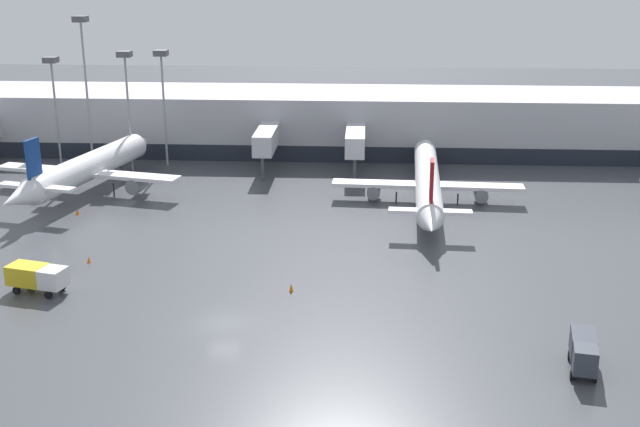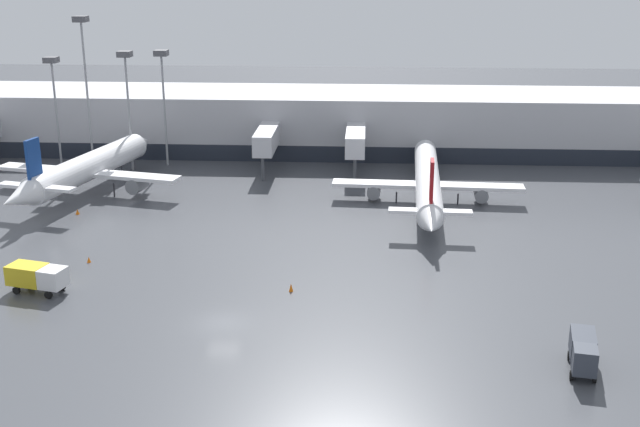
# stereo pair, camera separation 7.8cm
# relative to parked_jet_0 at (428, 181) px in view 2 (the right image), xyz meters

# --- Properties ---
(ground_plane) EXTENTS (320.00, 320.00, 0.00)m
(ground_plane) POSITION_rel_parked_jet_0_xyz_m (-19.04, -35.23, -2.60)
(ground_plane) COLOR #424449
(terminal_building) EXTENTS (160.00, 27.66, 9.00)m
(terminal_building) POSITION_rel_parked_jet_0_xyz_m (-19.17, 26.61, 1.90)
(terminal_building) COLOR #B2B2B7
(terminal_building) RESTS_ON ground_plane
(parked_jet_0) EXTENTS (23.22, 38.44, 8.55)m
(parked_jet_0) POSITION_rel_parked_jet_0_xyz_m (0.00, 0.00, 0.00)
(parked_jet_0) COLOR white
(parked_jet_0) RESTS_ON ground_plane
(parked_jet_2) EXTENTS (24.80, 32.64, 9.21)m
(parked_jet_2) POSITION_rel_parked_jet_0_xyz_m (-42.55, 1.16, 0.63)
(parked_jet_2) COLOR white
(parked_jet_2) RESTS_ON ground_plane
(service_truck_1) EXTENTS (2.55, 5.12, 2.53)m
(service_truck_1) POSITION_rel_parked_jet_0_xyz_m (8.34, -41.53, -1.02)
(service_truck_1) COLOR #2D333D
(service_truck_1) RESTS_ON ground_plane
(service_truck_2) EXTENTS (5.67, 3.38, 2.47)m
(service_truck_2) POSITION_rel_parked_jet_0_xyz_m (-36.58, -29.91, -1.05)
(service_truck_2) COLOR gold
(service_truck_2) RESTS_ON ground_plane
(traffic_cone_1) EXTENTS (0.39, 0.39, 0.76)m
(traffic_cone_1) POSITION_rel_parked_jet_0_xyz_m (-14.02, -28.47, -2.22)
(traffic_cone_1) COLOR orange
(traffic_cone_1) RESTS_ON ground_plane
(traffic_cone_2) EXTENTS (0.47, 0.47, 0.58)m
(traffic_cone_2) POSITION_rel_parked_jet_0_xyz_m (-40.93, -7.47, -2.31)
(traffic_cone_2) COLOR orange
(traffic_cone_2) RESTS_ON ground_plane
(traffic_cone_3) EXTENTS (0.39, 0.39, 0.56)m
(traffic_cone_3) POSITION_rel_parked_jet_0_xyz_m (-34.49, -22.50, -2.32)
(traffic_cone_3) COLOR orange
(traffic_cone_3) RESTS_ON ground_plane
(apron_light_mast_1) EXTENTS (1.80, 1.80, 16.31)m
(apron_light_mast_1) POSITION_rel_parked_jet_0_xyz_m (-35.95, 15.85, 10.46)
(apron_light_mast_1) COLOR gray
(apron_light_mast_1) RESTS_ON ground_plane
(apron_light_mast_3) EXTENTS (1.80, 1.80, 15.33)m
(apron_light_mast_3) POSITION_rel_parked_jet_0_xyz_m (-51.34, 15.34, 9.76)
(apron_light_mast_3) COLOR gray
(apron_light_mast_3) RESTS_ON ground_plane
(apron_light_mast_4) EXTENTS (1.80, 1.80, 20.95)m
(apron_light_mast_4) POSITION_rel_parked_jet_0_xyz_m (-46.24, 14.19, 13.64)
(apron_light_mast_4) COLOR gray
(apron_light_mast_4) RESTS_ON ground_plane
(apron_light_mast_6) EXTENTS (1.80, 1.80, 16.48)m
(apron_light_mast_6) POSITION_rel_parked_jet_0_xyz_m (-40.18, 12.94, 10.58)
(apron_light_mast_6) COLOR gray
(apron_light_mast_6) RESTS_ON ground_plane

